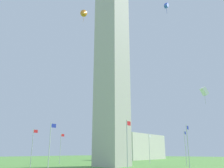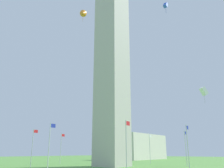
# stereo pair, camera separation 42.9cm
# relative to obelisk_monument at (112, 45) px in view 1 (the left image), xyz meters

# --- Properties ---
(ground_plane) EXTENTS (260.00, 260.00, 0.00)m
(ground_plane) POSITION_rel_obelisk_monument_xyz_m (0.00, 0.00, -28.18)
(ground_plane) COLOR #548C3D
(obelisk_monument) EXTENTS (6.20, 6.20, 56.36)m
(obelisk_monument) POSITION_rel_obelisk_monument_xyz_m (0.00, 0.00, 0.00)
(obelisk_monument) COLOR #B7B2A8
(obelisk_monument) RESTS_ON ground
(flagpole_n) EXTENTS (1.12, 0.14, 7.71)m
(flagpole_n) POSITION_rel_obelisk_monument_xyz_m (16.84, 0.00, -23.94)
(flagpole_n) COLOR silver
(flagpole_n) RESTS_ON ground
(flagpole_ne) EXTENTS (1.12, 0.14, 7.71)m
(flagpole_ne) POSITION_rel_obelisk_monument_xyz_m (11.93, 11.87, -23.94)
(flagpole_ne) COLOR silver
(flagpole_ne) RESTS_ON ground
(flagpole_e) EXTENTS (1.12, 0.14, 7.71)m
(flagpole_e) POSITION_rel_obelisk_monument_xyz_m (0.06, 16.78, -23.94)
(flagpole_e) COLOR silver
(flagpole_e) RESTS_ON ground
(flagpole_se) EXTENTS (1.12, 0.14, 7.71)m
(flagpole_se) POSITION_rel_obelisk_monument_xyz_m (-11.80, 11.87, -23.94)
(flagpole_se) COLOR silver
(flagpole_se) RESTS_ON ground
(flagpole_s) EXTENTS (1.12, 0.14, 7.71)m
(flagpole_s) POSITION_rel_obelisk_monument_xyz_m (-16.72, 0.00, -23.94)
(flagpole_s) COLOR silver
(flagpole_s) RESTS_ON ground
(flagpole_sw) EXTENTS (1.12, 0.14, 7.71)m
(flagpole_sw) POSITION_rel_obelisk_monument_xyz_m (-11.80, -11.87, -23.94)
(flagpole_sw) COLOR silver
(flagpole_sw) RESTS_ON ground
(flagpole_w) EXTENTS (1.12, 0.14, 7.71)m
(flagpole_w) POSITION_rel_obelisk_monument_xyz_m (0.06, -16.78, -23.94)
(flagpole_w) COLOR silver
(flagpole_w) RESTS_ON ground
(flagpole_nw) EXTENTS (1.12, 0.14, 7.71)m
(flagpole_nw) POSITION_rel_obelisk_monument_xyz_m (11.93, -11.87, -23.94)
(flagpole_nw) COLOR silver
(flagpole_nw) RESTS_ON ground
(kite_orange_delta) EXTENTS (2.17, 2.14, 2.76)m
(kite_orange_delta) POSITION_rel_obelisk_monument_xyz_m (-13.58, -3.40, 0.72)
(kite_orange_delta) COLOR orange
(kite_white_box) EXTENTS (1.51, 1.23, 2.77)m
(kite_white_box) POSITION_rel_obelisk_monument_xyz_m (-3.99, -21.64, -15.81)
(kite_white_box) COLOR white
(kite_blue_box) EXTENTS (1.07, 0.62, 2.11)m
(kite_blue_box) POSITION_rel_obelisk_monument_xyz_m (-8.85, -18.34, -1.23)
(kite_blue_box) COLOR blue
(distant_building) EXTENTS (27.48, 11.47, 10.26)m
(distant_building) POSITION_rel_obelisk_monument_xyz_m (47.78, 21.98, -23.05)
(distant_building) COLOR beige
(distant_building) RESTS_ON ground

